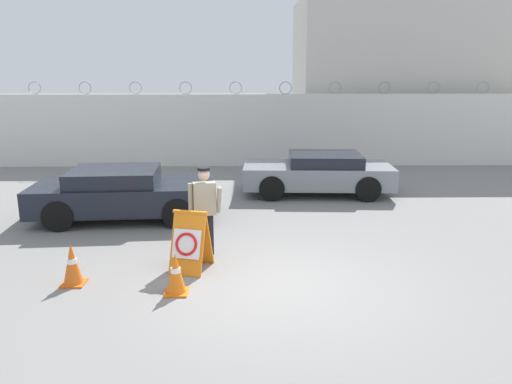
{
  "coord_description": "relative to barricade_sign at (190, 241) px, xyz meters",
  "views": [
    {
      "loc": [
        -0.51,
        -7.73,
        3.48
      ],
      "look_at": [
        -0.34,
        1.6,
        1.23
      ],
      "focal_mm": 35.0,
      "sensor_mm": 36.0,
      "label": 1
    }
  ],
  "objects": [
    {
      "name": "parked_car_rear_sedan",
      "position": [
        3.11,
        5.78,
        0.08
      ],
      "size": [
        4.36,
        2.17,
        1.19
      ],
      "rotation": [
        0.0,
        0.0,
        3.09
      ],
      "color": "black",
      "rests_on": "ground_plane"
    },
    {
      "name": "parked_car_front_coupe",
      "position": [
        -1.99,
        3.3,
        0.1
      ],
      "size": [
        4.4,
        2.24,
        1.23
      ],
      "rotation": [
        0.0,
        0.0,
        0.07
      ],
      "color": "black",
      "rests_on": "ground_plane"
    },
    {
      "name": "security_guard",
      "position": [
        0.21,
        0.74,
        0.42
      ],
      "size": [
        0.66,
        0.37,
        1.74
      ],
      "rotation": [
        0.0,
        0.0,
        0.22
      ],
      "color": "black",
      "rests_on": "ground_plane"
    },
    {
      "name": "barricade_sign",
      "position": [
        0.0,
        0.0,
        0.0
      ],
      "size": [
        0.78,
        0.87,
        1.1
      ],
      "rotation": [
        0.0,
        0.0,
        -0.27
      ],
      "color": "orange",
      "rests_on": "ground_plane"
    },
    {
      "name": "building_block",
      "position": [
        8.31,
        14.58,
        2.76
      ],
      "size": [
        9.91,
        5.97,
        6.61
      ],
      "color": "beige",
      "rests_on": "ground_plane"
    },
    {
      "name": "traffic_cone_mid",
      "position": [
        -0.13,
        -0.99,
        -0.2
      ],
      "size": [
        0.37,
        0.37,
        0.69
      ],
      "color": "orange",
      "rests_on": "ground_plane"
    },
    {
      "name": "perimeter_wall",
      "position": [
        1.54,
        10.4,
        0.81
      ],
      "size": [
        36.0,
        0.3,
        3.15
      ],
      "color": "silver",
      "rests_on": "ground_plane"
    },
    {
      "name": "ground_plane",
      "position": [
        1.54,
        -0.75,
        -0.54
      ],
      "size": [
        90.0,
        90.0,
        0.0
      ],
      "primitive_type": "plane",
      "color": "gray"
    },
    {
      "name": "traffic_cone_near",
      "position": [
        -1.91,
        -0.61,
        -0.19
      ],
      "size": [
        0.38,
        0.38,
        0.72
      ],
      "color": "orange",
      "rests_on": "ground_plane"
    }
  ]
}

